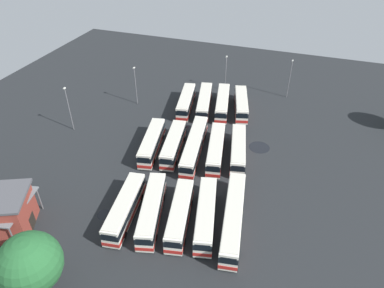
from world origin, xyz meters
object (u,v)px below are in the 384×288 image
at_px(bus_row0_slot2, 204,102).
at_px(lamp_post_mid_lot, 290,78).
at_px(lamp_post_far_corner, 69,108).
at_px(bus_row1_slot1, 173,144).
at_px(bus_row0_slot4, 241,104).
at_px(lamp_post_near_entrance, 226,72).
at_px(bus_row0_slot3, 222,103).
at_px(lamp_post_by_building, 136,84).
at_px(bus_row0_slot1, 186,102).
at_px(tree_north_edge, 30,264).
at_px(maintenance_shelter, 7,206).
at_px(bus_row1_slot2, 194,145).
at_px(bus_row2_slot0, 125,208).
at_px(bus_row1_slot0, 152,143).
at_px(bus_row2_slot1, 152,209).
at_px(bus_row2_slot4, 233,217).
at_px(bus_row2_slot2, 180,214).
at_px(bus_row1_slot4, 238,150).
at_px(bus_row2_slot3, 206,214).
at_px(bus_row1_slot3, 216,149).

height_order(bus_row0_slot2, lamp_post_mid_lot, lamp_post_mid_lot).
bearing_deg(lamp_post_far_corner, bus_row1_slot1, 88.68).
bearing_deg(bus_row0_slot4, bus_row1_slot1, -23.85).
xyz_separation_m(lamp_post_mid_lot, lamp_post_near_entrance, (1.27, -14.51, -0.26)).
relative_size(bus_row0_slot2, bus_row0_slot3, 1.01).
relative_size(lamp_post_far_corner, lamp_post_by_building, 1.07).
relative_size(bus_row0_slot1, lamp_post_far_corner, 1.32).
bearing_deg(tree_north_edge, bus_row0_slot3, 169.62).
bearing_deg(bus_row0_slot4, maintenance_shelter, -28.70).
relative_size(bus_row0_slot4, bus_row1_slot2, 0.75).
bearing_deg(bus_row2_slot0, bus_row1_slot0, -168.99).
distance_m(bus_row0_slot2, bus_row1_slot0, 18.21).
distance_m(bus_row1_slot0, tree_north_edge, 30.52).
xyz_separation_m(bus_row2_slot1, tree_north_edge, (15.09, -7.66, 3.63)).
bearing_deg(bus_row2_slot4, bus_row0_slot1, -148.74).
distance_m(bus_row2_slot2, bus_row2_slot4, 7.53).
xyz_separation_m(bus_row0_slot2, bus_row0_slot4, (-1.72, 7.74, -0.00)).
distance_m(bus_row0_slot2, bus_row1_slot2, 16.29).
distance_m(bus_row0_slot1, bus_row1_slot4, 19.94).
distance_m(bus_row1_slot4, tree_north_edge, 37.20).
bearing_deg(bus_row2_slot3, bus_row0_slot3, -168.83).
bearing_deg(tree_north_edge, lamp_post_mid_lot, 160.20).
relative_size(bus_row2_slot3, lamp_post_far_corner, 1.38).
relative_size(bus_row2_slot0, maintenance_shelter, 1.42).
xyz_separation_m(bus_row1_slot0, maintenance_shelter, (23.00, -11.08, 2.21)).
bearing_deg(bus_row0_slot3, bus_row1_slot3, 11.36).
bearing_deg(bus_row2_slot2, bus_row1_slot1, -155.22).
bearing_deg(lamp_post_by_building, bus_row2_slot2, 35.95).
distance_m(bus_row0_slot4, tree_north_edge, 51.46).
distance_m(bus_row2_slot0, lamp_post_by_building, 34.37).
height_order(bus_row2_slot2, lamp_post_near_entrance, lamp_post_near_entrance).
relative_size(bus_row2_slot3, bus_row2_slot4, 0.81).
relative_size(bus_row2_slot3, maintenance_shelter, 1.46).
relative_size(bus_row1_slot4, bus_row2_slot3, 0.97).
height_order(bus_row0_slot1, bus_row1_slot3, same).
bearing_deg(bus_row2_slot4, bus_row0_slot4, -169.07).
bearing_deg(bus_row1_slot0, bus_row0_slot4, 147.97).
bearing_deg(bus_row0_slot4, tree_north_edge, -14.52).
xyz_separation_m(bus_row1_slot2, maintenance_shelter, (24.71, -18.67, 2.21)).
xyz_separation_m(bus_row1_slot4, maintenance_shelter, (26.07, -26.38, 2.21)).
xyz_separation_m(maintenance_shelter, lamp_post_by_building, (-38.18, 0.45, 0.73)).
height_order(bus_row0_slot2, bus_row1_slot1, same).
relative_size(bus_row2_slot0, lamp_post_mid_lot, 1.38).
distance_m(bus_row0_slot3, bus_row2_slot0, 35.11).
bearing_deg(bus_row2_slot4, lamp_post_near_entrance, -163.54).
relative_size(lamp_post_near_entrance, tree_north_edge, 0.94).
height_order(bus_row1_slot4, lamp_post_by_building, lamp_post_by_building).
relative_size(bus_row0_slot4, lamp_post_by_building, 1.38).
relative_size(bus_row1_slot2, bus_row2_slot4, 1.00).
bearing_deg(maintenance_shelter, bus_row0_slot1, 163.55).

